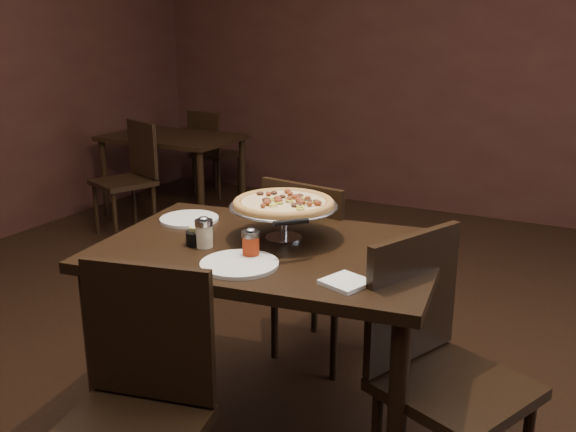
% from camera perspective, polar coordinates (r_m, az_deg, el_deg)
% --- Properties ---
extents(room, '(6.04, 7.04, 2.84)m').
position_cam_1_polar(room, '(2.33, -1.24, 11.76)').
color(room, black).
rests_on(room, ground).
extents(dining_table, '(1.37, 1.01, 0.79)m').
position_cam_1_polar(dining_table, '(2.47, -1.57, -4.95)').
color(dining_table, black).
rests_on(dining_table, ground).
extents(background_table, '(1.11, 0.74, 0.70)m').
position_cam_1_polar(background_table, '(5.59, -10.21, 6.13)').
color(background_table, black).
rests_on(background_table, ground).
extents(pizza_stand, '(0.42, 0.42, 0.17)m').
position_cam_1_polar(pizza_stand, '(2.47, -0.40, 1.11)').
color(pizza_stand, '#B2B3B9').
rests_on(pizza_stand, dining_table).
extents(parmesan_shaker, '(0.07, 0.07, 0.12)m').
position_cam_1_polar(parmesan_shaker, '(2.43, -7.47, -1.47)').
color(parmesan_shaker, beige).
rests_on(parmesan_shaker, dining_table).
extents(pepper_flake_shaker, '(0.06, 0.06, 0.11)m').
position_cam_1_polar(pepper_flake_shaker, '(2.30, -3.33, -2.49)').
color(pepper_flake_shaker, '#9A1D0E').
rests_on(pepper_flake_shaker, dining_table).
extents(packet_caddy, '(0.09, 0.09, 0.07)m').
position_cam_1_polar(packet_caddy, '(2.46, -8.09, -1.90)').
color(packet_caddy, black).
rests_on(packet_caddy, dining_table).
extents(napkin_stack, '(0.17, 0.17, 0.01)m').
position_cam_1_polar(napkin_stack, '(2.09, 5.16, -5.89)').
color(napkin_stack, white).
rests_on(napkin_stack, dining_table).
extents(plate_left, '(0.25, 0.25, 0.01)m').
position_cam_1_polar(plate_left, '(2.78, -8.77, -0.26)').
color(plate_left, white).
rests_on(plate_left, dining_table).
extents(plate_near, '(0.27, 0.27, 0.01)m').
position_cam_1_polar(plate_near, '(2.24, -4.34, -4.28)').
color(plate_near, white).
rests_on(plate_near, dining_table).
extents(serving_spatula, '(0.17, 0.17, 0.02)m').
position_cam_1_polar(serving_spatula, '(2.25, 0.26, -0.60)').
color(serving_spatula, '#B2B3B9').
rests_on(serving_spatula, pizza_stand).
extents(chair_far, '(0.49, 0.49, 0.92)m').
position_cam_1_polar(chair_far, '(3.06, 2.51, -4.32)').
color(chair_far, black).
rests_on(chair_far, ground).
extents(chair_near, '(0.51, 0.51, 0.92)m').
position_cam_1_polar(chair_near, '(2.06, -13.57, -16.22)').
color(chair_near, black).
rests_on(chair_near, ground).
extents(chair_side, '(0.57, 0.57, 0.94)m').
position_cam_1_polar(chair_side, '(2.26, 13.21, -12.58)').
color(chair_side, black).
rests_on(chair_side, ground).
extents(bg_chair_far, '(0.42, 0.42, 0.82)m').
position_cam_1_polar(bg_chair_far, '(6.22, -6.78, 5.86)').
color(bg_chair_far, black).
rests_on(bg_chair_far, ground).
extents(bg_chair_near, '(0.53, 0.53, 0.88)m').
position_cam_1_polar(bg_chair_near, '(5.18, -13.81, 3.67)').
color(bg_chair_near, black).
rests_on(bg_chair_near, ground).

